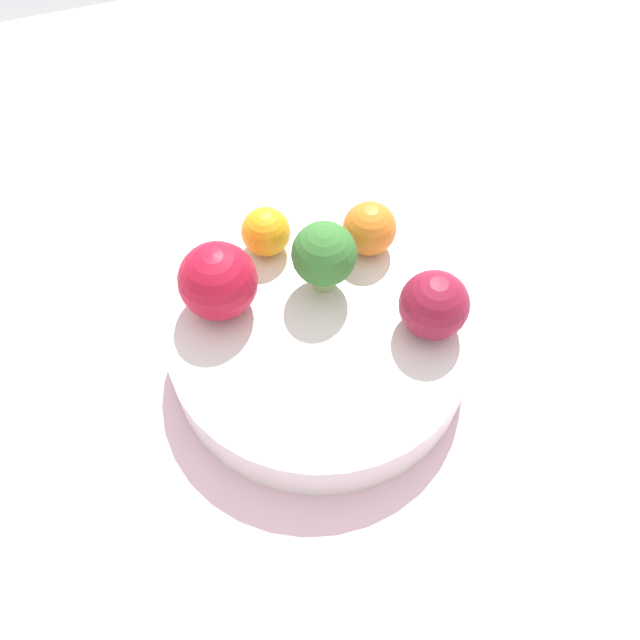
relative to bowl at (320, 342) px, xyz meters
name	(u,v)px	position (x,y,z in m)	size (l,w,h in m)	color
ground_plane	(320,368)	(0.00, 0.00, -0.04)	(6.00, 6.00, 0.00)	gray
table_surface	(320,362)	(0.00, 0.00, -0.03)	(1.20, 1.20, 0.02)	silver
bowl	(320,342)	(0.00, 0.00, 0.00)	(0.23, 0.23, 0.04)	white
broccoli	(324,255)	(0.04, -0.02, 0.06)	(0.05, 0.05, 0.06)	#99C17A
apple_red	(434,305)	(-0.03, -0.08, 0.05)	(0.05, 0.05, 0.05)	maroon
apple_green	(218,281)	(0.05, 0.06, 0.05)	(0.06, 0.06, 0.06)	#B7142D
orange_front	(369,229)	(0.06, -0.07, 0.04)	(0.04, 0.04, 0.04)	orange
orange_back	(266,232)	(0.09, 0.01, 0.04)	(0.04, 0.04, 0.04)	orange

